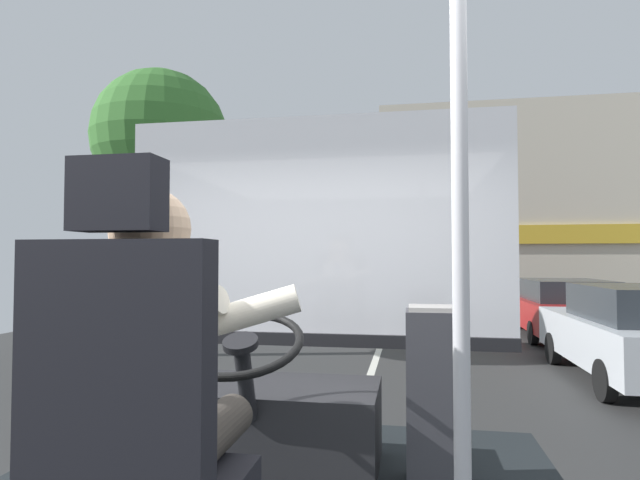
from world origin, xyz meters
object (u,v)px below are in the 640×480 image
driver_seat (136,451)px  parked_car_red (563,307)px  parked_car_black (506,291)px  handrail_pole (461,279)px  fare_box (436,395)px  steering_console (266,422)px  bus_driver (158,368)px

driver_seat → parked_car_red: (4.15, 11.36, -0.61)m
parked_car_red → parked_car_black: 6.36m
parked_car_black → handrail_pole: bearing=-100.3°
fare_box → parked_car_red: bearing=71.9°
handrail_pole → parked_car_red: size_ratio=0.46×
handrail_pole → parked_car_black: bearing=79.7°
parked_car_red → parked_car_black: bearing=91.0°
parked_car_black → steering_console: bearing=-103.8°
bus_driver → handrail_pole: 0.87m
fare_box → handrail_pole: bearing=-89.3°
driver_seat → parked_car_black: bearing=77.1°
handrail_pole → steering_console: bearing=127.0°
bus_driver → parked_car_red: 12.02m
steering_console → handrail_pole: size_ratio=0.57×
driver_seat → parked_car_red: 12.12m
steering_console → parked_car_red: (4.15, 10.14, -0.30)m
handrail_pole → fare_box: 1.19m
bus_driver → steering_console: size_ratio=0.73×
driver_seat → steering_console: driver_seat is taller
steering_console → handrail_pole: (0.83, -1.10, 0.75)m
parked_car_red → parked_car_black: (-0.11, 6.36, 0.00)m
driver_seat → fare_box: size_ratio=1.57×
fare_box → bus_driver: bearing=-127.8°
steering_console → parked_car_red: 10.96m
fare_box → parked_car_red: fare_box is taller
steering_console → fare_box: 0.84m
driver_seat → handrail_pole: 0.95m
steering_console → handrail_pole: bearing=-53.0°
bus_driver → parked_car_black: (4.04, 17.61, -0.79)m
fare_box → parked_car_red: size_ratio=0.19×
fare_box → parked_car_black: (3.23, 16.55, -0.48)m
parked_car_red → driver_seat: bearing=-110.1°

